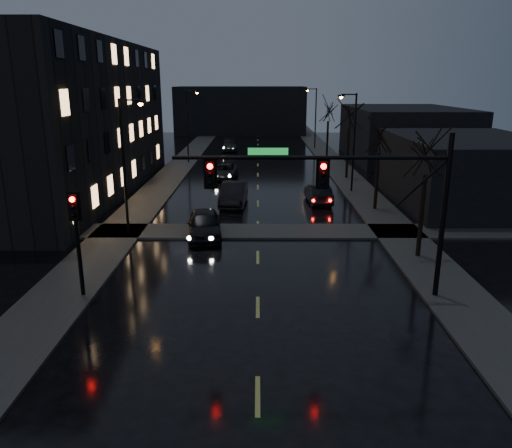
{
  "coord_description": "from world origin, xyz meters",
  "views": [
    {
      "loc": [
        -0.0,
        -10.71,
        8.93
      ],
      "look_at": [
        -0.08,
        9.21,
        3.2
      ],
      "focal_mm": 35.0,
      "sensor_mm": 36.0,
      "label": 1
    }
  ],
  "objects_px": {
    "oncoming_car_c": "(224,172)",
    "oncoming_car_d": "(229,145)",
    "oncoming_car_a": "(204,224)",
    "oncoming_car_b": "(234,194)",
    "lead_car": "(318,194)"
  },
  "relations": [
    {
      "from": "oncoming_car_c",
      "to": "oncoming_car_d",
      "type": "relative_size",
      "value": 0.93
    },
    {
      "from": "oncoming_car_d",
      "to": "oncoming_car_c",
      "type": "bearing_deg",
      "value": -90.78
    },
    {
      "from": "oncoming_car_a",
      "to": "lead_car",
      "type": "relative_size",
      "value": 1.11
    },
    {
      "from": "oncoming_car_a",
      "to": "oncoming_car_d",
      "type": "bearing_deg",
      "value": 84.54
    },
    {
      "from": "oncoming_car_b",
      "to": "oncoming_car_a",
      "type": "bearing_deg",
      "value": -96.35
    },
    {
      "from": "oncoming_car_a",
      "to": "oncoming_car_b",
      "type": "xyz_separation_m",
      "value": [
        1.36,
        8.1,
        0.02
      ]
    },
    {
      "from": "oncoming_car_a",
      "to": "oncoming_car_c",
      "type": "distance_m",
      "value": 18.5
    },
    {
      "from": "oncoming_car_c",
      "to": "oncoming_car_d",
      "type": "distance_m",
      "value": 19.74
    },
    {
      "from": "oncoming_car_c",
      "to": "lead_car",
      "type": "distance_m",
      "value": 12.46
    },
    {
      "from": "oncoming_car_a",
      "to": "oncoming_car_d",
      "type": "height_order",
      "value": "oncoming_car_a"
    },
    {
      "from": "oncoming_car_b",
      "to": "oncoming_car_d",
      "type": "bearing_deg",
      "value": 96.92
    },
    {
      "from": "oncoming_car_d",
      "to": "lead_car",
      "type": "bearing_deg",
      "value": -76.75
    },
    {
      "from": "oncoming_car_a",
      "to": "oncoming_car_d",
      "type": "relative_size",
      "value": 0.92
    },
    {
      "from": "oncoming_car_d",
      "to": "lead_car",
      "type": "height_order",
      "value": "oncoming_car_d"
    },
    {
      "from": "lead_car",
      "to": "oncoming_car_d",
      "type": "bearing_deg",
      "value": -78.51
    }
  ]
}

